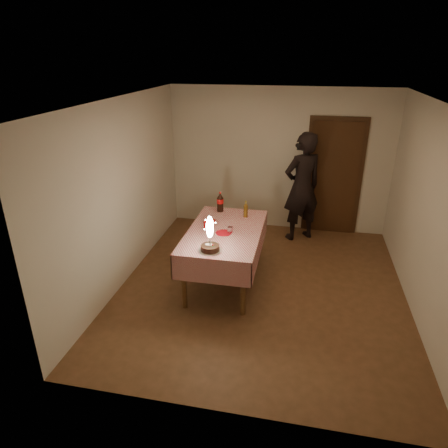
{
  "coord_description": "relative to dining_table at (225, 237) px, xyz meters",
  "views": [
    {
      "loc": [
        0.47,
        -4.95,
        3.15
      ],
      "look_at": [
        -0.55,
        -0.01,
        0.95
      ],
      "focal_mm": 32.0,
      "sensor_mm": 36.0,
      "label": 1
    }
  ],
  "objects": [
    {
      "name": "ground",
      "position": [
        0.55,
        -0.04,
        -0.72
      ],
      "size": [
        4.0,
        4.5,
        0.01
      ],
      "primitive_type": "cube",
      "color": "brown",
      "rests_on": "ground"
    },
    {
      "name": "photographer",
      "position": [
        1.01,
        1.76,
        0.24
      ],
      "size": [
        0.84,
        0.77,
        1.93
      ],
      "color": "black",
      "rests_on": "ground"
    },
    {
      "name": "cola_bottle",
      "position": [
        -0.21,
        0.69,
        0.26
      ],
      "size": [
        0.1,
        0.1,
        0.32
      ],
      "color": "black",
      "rests_on": "dining_table"
    },
    {
      "name": "red_cup",
      "position": [
        -0.27,
        0.02,
        0.16
      ],
      "size": [
        0.08,
        0.08,
        0.1
      ],
      "primitive_type": "cylinder",
      "color": "red",
      "rests_on": "dining_table"
    },
    {
      "name": "amber_bottle_right",
      "position": [
        0.21,
        0.54,
        0.23
      ],
      "size": [
        0.06,
        0.06,
        0.26
      ],
      "color": "brown",
      "rests_on": "dining_table"
    },
    {
      "name": "clear_cup",
      "position": [
        0.09,
        -0.07,
        0.16
      ],
      "size": [
        0.07,
        0.07,
        0.09
      ],
      "primitive_type": "cylinder",
      "color": "silver",
      "rests_on": "dining_table"
    },
    {
      "name": "napkin_stack",
      "position": [
        -0.28,
        0.24,
        0.12
      ],
      "size": [
        0.15,
        0.15,
        0.02
      ],
      "primitive_type": "cube",
      "color": "#AA1613",
      "rests_on": "dining_table"
    },
    {
      "name": "birthday_cake",
      "position": [
        -0.06,
        -0.65,
        0.25
      ],
      "size": [
        0.29,
        0.29,
        0.47
      ],
      "color": "white",
      "rests_on": "dining_table"
    },
    {
      "name": "dining_table",
      "position": [
        0.0,
        0.0,
        0.0
      ],
      "size": [
        1.02,
        1.72,
        0.83
      ],
      "color": "brown",
      "rests_on": "ground"
    },
    {
      "name": "room_shell",
      "position": [
        0.59,
        0.03,
        0.93
      ],
      "size": [
        4.04,
        4.54,
        2.62
      ],
      "color": "beige",
      "rests_on": "ground"
    },
    {
      "name": "red_plate",
      "position": [
        0.0,
        -0.1,
        0.11
      ],
      "size": [
        0.22,
        0.22,
        0.01
      ],
      "primitive_type": "cylinder",
      "color": "red",
      "rests_on": "dining_table"
    }
  ]
}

